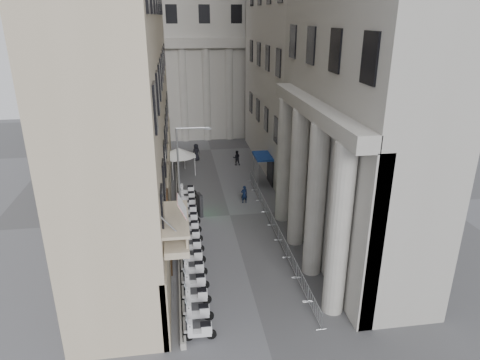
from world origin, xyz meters
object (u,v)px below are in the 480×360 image
at_px(pedestrian_a, 244,194).
at_px(info_kiosk, 200,205).
at_px(pedestrian_b, 237,158).
at_px(security_tent, 184,153).
at_px(street_lamp, 183,170).
at_px(scooter_0, 200,339).

bearing_deg(pedestrian_a, info_kiosk, 18.99).
xyz_separation_m(info_kiosk, pedestrian_b, (4.90, 12.51, -0.14)).
bearing_deg(info_kiosk, security_tent, 80.38).
bearing_deg(pedestrian_a, pedestrian_b, -102.23).
bearing_deg(info_kiosk, street_lamp, -139.15).
relative_size(street_lamp, pedestrian_a, 5.00).
xyz_separation_m(street_lamp, pedestrian_a, (5.40, 3.99, -4.04)).
bearing_deg(security_tent, street_lamp, -91.66).
bearing_deg(scooter_0, security_tent, 1.97).
relative_size(scooter_0, pedestrian_a, 0.92).
height_order(scooter_0, info_kiosk, info_kiosk).
distance_m(scooter_0, pedestrian_b, 28.02).
bearing_deg(pedestrian_b, security_tent, 26.37).
bearing_deg(pedestrian_b, info_kiosk, 71.98).
xyz_separation_m(scooter_0, street_lamp, (-0.37, 12.97, 4.86)).
distance_m(pedestrian_a, pedestrian_b, 10.46).
distance_m(security_tent, pedestrian_b, 6.56).
height_order(street_lamp, info_kiosk, street_lamp).
bearing_deg(pedestrian_a, scooter_0, 65.61).
relative_size(scooter_0, street_lamp, 0.18).
relative_size(security_tent, info_kiosk, 1.84).
distance_m(scooter_0, info_kiosk, 14.94).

